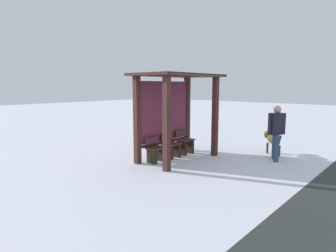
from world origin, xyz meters
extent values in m
plane|color=silver|center=(0.00, 0.00, 0.00)|extent=(60.00, 60.00, 0.00)
cube|color=#3F201C|center=(-1.13, -0.56, 1.23)|extent=(0.16, 0.16, 2.46)
cube|color=#3F201C|center=(1.13, -0.56, 1.23)|extent=(0.16, 0.16, 2.46)
cube|color=#3F201C|center=(-1.13, 0.56, 1.23)|extent=(0.16, 0.16, 2.46)
cube|color=#3F201C|center=(1.13, 0.56, 1.23)|extent=(0.16, 0.16, 2.46)
cube|color=#341D18|center=(0.00, 0.00, 2.50)|extent=(2.74, 1.58, 0.07)
cube|color=maroon|center=(0.00, 0.56, 1.42)|extent=(2.11, 0.08, 1.81)
cube|color=#3F201C|center=(0.00, 0.54, 0.46)|extent=(2.11, 0.06, 0.08)
cube|color=#4E262D|center=(-0.67, 0.26, 0.42)|extent=(0.57, 0.37, 0.03)
cube|color=#4E262D|center=(-0.67, 0.42, 0.62)|extent=(0.54, 0.04, 0.20)
cube|color=black|center=(-0.49, 0.26, 0.20)|extent=(0.12, 0.32, 0.41)
cube|color=black|center=(-0.86, 0.26, 0.20)|extent=(0.12, 0.32, 0.41)
cube|color=#4D2A1B|center=(0.00, 0.26, 0.43)|extent=(0.57, 0.41, 0.04)
cube|color=#4D2A1B|center=(0.00, 0.44, 0.63)|extent=(0.54, 0.04, 0.20)
cube|color=black|center=(0.19, 0.26, 0.21)|extent=(0.12, 0.35, 0.42)
cube|color=black|center=(-0.19, 0.26, 0.21)|extent=(0.12, 0.35, 0.42)
cube|color=#4A2724|center=(0.67, 0.26, 0.46)|extent=(0.57, 0.41, 0.03)
cube|color=#4A2724|center=(0.67, 0.44, 0.66)|extent=(0.54, 0.04, 0.20)
cube|color=black|center=(0.86, 0.26, 0.22)|extent=(0.12, 0.35, 0.45)
cube|color=black|center=(0.49, 0.26, 0.22)|extent=(0.12, 0.35, 0.45)
cube|color=#252331|center=(1.80, -2.24, 1.10)|extent=(0.49, 0.42, 0.62)
sphere|color=#D69E88|center=(1.80, -2.24, 1.52)|extent=(0.21, 0.21, 0.21)
cylinder|color=navy|center=(1.94, -2.15, 0.39)|extent=(0.19, 0.19, 0.79)
cylinder|color=navy|center=(1.65, -2.32, 0.39)|extent=(0.19, 0.19, 0.79)
cylinder|color=#252331|center=(2.04, -2.35, 1.07)|extent=(0.12, 0.12, 0.56)
cylinder|color=#252331|center=(1.56, -2.13, 1.07)|extent=(0.12, 0.12, 0.56)
ellipsoid|color=#493B22|center=(2.47, -1.92, 0.51)|extent=(0.69, 0.71, 0.34)
sphere|color=#493B22|center=(2.75, -1.60, 0.58)|extent=(0.25, 0.25, 0.25)
cylinder|color=#493B22|center=(2.20, -2.21, 0.56)|extent=(0.14, 0.15, 0.27)
cylinder|color=#493B22|center=(2.68, -1.82, 0.17)|extent=(0.07, 0.07, 0.34)
cylinder|color=#493B22|center=(2.54, -1.69, 0.17)|extent=(0.07, 0.07, 0.34)
cylinder|color=#493B22|center=(2.39, -2.14, 0.17)|extent=(0.07, 0.07, 0.34)
cylinder|color=#493B22|center=(2.25, -2.01, 0.17)|extent=(0.07, 0.07, 0.34)
camera|label=1|loc=(-6.51, -5.38, 2.20)|focal=30.74mm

